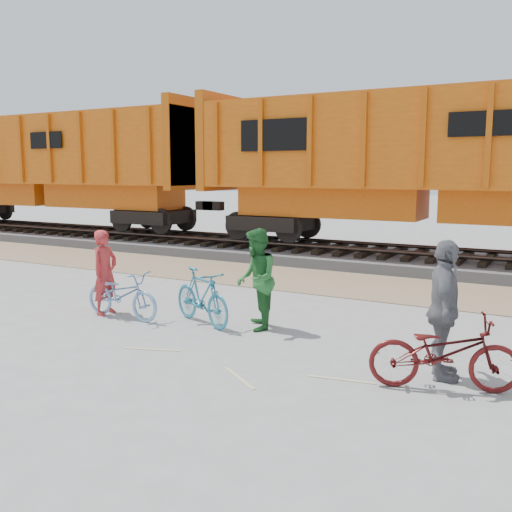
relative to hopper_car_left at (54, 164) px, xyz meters
The scene contains 12 objects.
ground 16.85m from the hopper_car_left, 32.87° to the right, with size 120.00×120.00×0.00m, color #9E9E99.
gravel_strip 14.67m from the hopper_car_left, 14.10° to the right, with size 120.00×3.00×0.02m, color #9C8061.
ballast_bed 14.22m from the hopper_car_left, ahead, with size 120.00×4.00×0.30m, color slate.
track 14.16m from the hopper_car_left, ahead, with size 120.00×2.60×0.24m.
hopper_car_left is the anchor object (origin of this frame).
hopper_car_center 15.00m from the hopper_car_left, ahead, with size 14.00×3.13×4.65m.
bicycle_blue 14.35m from the hopper_car_left, 37.32° to the right, with size 0.59×1.70×0.90m, color #77A7D5.
bicycle_teal 15.37m from the hopper_car_left, 32.69° to the right, with size 0.47×1.66×1.00m, color teal.
bicycle_maroon 19.67m from the hopper_car_left, 28.46° to the right, with size 0.64×1.82×0.96m, color #511110.
person_solo 13.84m from the hopper_car_left, 38.25° to the right, with size 0.59×0.39×1.61m, color #BA2D2D.
person_man 16.05m from the hopper_car_left, 30.14° to the right, with size 0.85×0.66×1.75m, color #266A2C.
person_woman 19.35m from the hopper_car_left, 27.56° to the right, with size 1.08×0.45×1.84m, color slate.
Camera 1 is at (4.49, -7.39, 2.70)m, focal length 40.00 mm.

